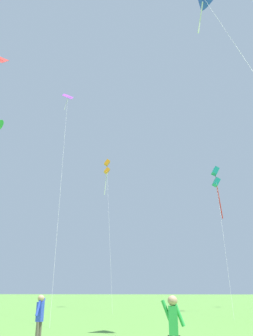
# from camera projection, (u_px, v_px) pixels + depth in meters

# --- Properties ---
(kite_purple_streamer) EXTENTS (3.69, 11.32, 20.83)m
(kite_purple_streamer) POSITION_uv_depth(u_px,v_px,m) (67.00, 109.00, 33.21)
(kite_purple_streamer) COLOR purple
(kite_purple_streamer) RESTS_ON ground_plane
(kite_teal_box) EXTENTS (1.49, 8.87, 13.73)m
(kite_teal_box) POSITION_uv_depth(u_px,v_px,m) (216.00, 178.00, 34.71)
(kite_teal_box) COLOR teal
(kite_teal_box) RESTS_ON ground_plane
(kite_orange_box) EXTENTS (2.69, 9.60, 17.61)m
(kite_orange_box) POSITION_uv_depth(u_px,v_px,m) (107.00, 168.00, 43.53)
(kite_orange_box) COLOR orange
(kite_orange_box) RESTS_ON ground_plane
(person_near_tree) EXTENTS (0.23, 0.54, 1.66)m
(person_near_tree) POSITION_uv_depth(u_px,v_px,m) (40.00, 316.00, 11.51)
(person_near_tree) COLOR #665B4C
(person_near_tree) RESTS_ON ground_plane
(person_with_spool) EXTENTS (0.54, 0.23, 1.69)m
(person_with_spool) POSITION_uv_depth(u_px,v_px,m) (174.00, 327.00, 7.85)
(person_with_spool) COLOR black
(person_with_spool) RESTS_ON ground_plane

